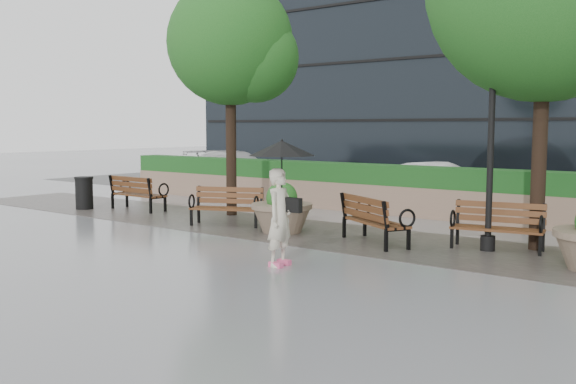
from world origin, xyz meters
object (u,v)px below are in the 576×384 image
Objects in this scene: bench_0 at (138,200)px; pedestrian at (281,190)px; trash_bin at (84,194)px; car_right at (438,182)px; bench_2 at (374,230)px; lamppost at (491,148)px; planter_left at (282,213)px; bench_1 at (227,214)px; bench_3 at (497,236)px; car_left at (235,169)px.

pedestrian is at bearing 158.66° from bench_0.
trash_bin is 0.24× the size of car_right.
lamppost reaches higher than bench_2.
car_right reaches higher than bench_0.
bench_0 is 0.49× the size of car_right.
bench_0 reaches higher than bench_2.
bench_2 is 2.37m from planter_left.
bench_3 is (6.33, 0.95, -0.00)m from bench_1.
planter_left is (-2.36, -0.09, 0.16)m from bench_2.
pedestrian is (3.86, -2.72, 1.04)m from bench_1.
bench_2 is 0.43× the size of lamppost.
bench_2 is at bearing -169.33° from bench_3.
planter_left is 4.81m from lamppost.
pedestrian is at bearing -51.84° from planter_left.
planter_left reaches higher than trash_bin.
car_left reaches higher than planter_left.
bench_1 is at bearing 173.56° from bench_0.
bench_3 is 2.02× the size of trash_bin.
planter_left is at bearing 33.10° from pedestrian.
car_left is at bearing 107.59° from bench_1.
bench_1 is 0.37× the size of car_left.
trash_bin is (-5.45, -0.26, 0.17)m from bench_1.
bench_2 is at bearing -162.22° from lamppost.
bench_2 reaches higher than trash_bin.
planter_left is at bearing -170.19° from lamppost.
lamppost is 8.50m from car_right.
planter_left is at bearing -167.72° from car_right.
planter_left is 3.57m from pedestrian.
lamppost is (4.49, 0.78, 1.55)m from planter_left.
bench_3 is (2.25, 0.86, -0.02)m from bench_2.
pedestrian reaches higher than car_left.
pedestrian reaches higher than bench_2.
bench_2 is (8.08, -0.43, -0.00)m from bench_0.
lamppost is (-0.12, -0.17, 1.72)m from bench_3.
bench_1 is 0.41× the size of lamppost.
bench_2 is 0.51× the size of car_right.
bench_1 is 5.46m from trash_bin.
lamppost reaches higher than bench_0.
trash_bin is (-11.78, -1.21, 0.17)m from bench_3.
bench_1 is at bearing 49.76° from pedestrian.
car_right is at bearing 112.49° from bench_3.
bench_2 is 2.82m from lamppost.
planter_left reaches higher than bench_3.
bench_2 is 2.15× the size of trash_bin.
bench_3 is 14.95m from car_left.
lamppost is (11.66, 1.04, 1.55)m from trash_bin.
planter_left is at bearing -178.53° from bench_3.
car_right is at bearing -80.67° from car_left.
bench_2 is 1.06× the size of bench_3.
bench_3 is at bearing -176.51° from bench_0.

